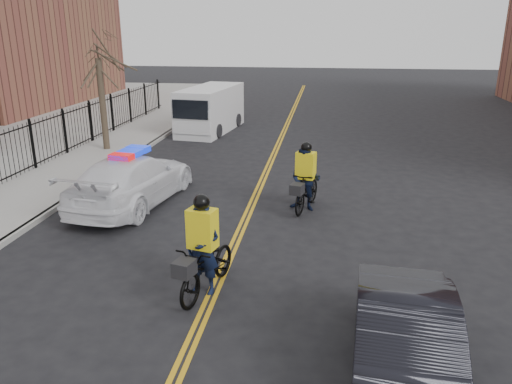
{
  "coord_description": "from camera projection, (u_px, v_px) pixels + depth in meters",
  "views": [
    {
      "loc": [
        2.24,
        -11.01,
        5.46
      ],
      "look_at": [
        0.5,
        1.33,
        1.3
      ],
      "focal_mm": 35.0,
      "sensor_mm": 36.0,
      "label": 1
    }
  ],
  "objects": [
    {
      "name": "center_line_right",
      "position": [
        269.0,
        170.0,
        19.87
      ],
      "size": [
        0.1,
        60.0,
        0.01
      ],
      "primitive_type": "cube",
      "color": "gold",
      "rests_on": "ground"
    },
    {
      "name": "iron_fence",
      "position": [
        53.0,
        139.0,
        20.76
      ],
      "size": [
        0.12,
        28.0,
        2.0
      ],
      "primitive_type": null,
      "color": "black",
      "rests_on": "ground"
    },
    {
      "name": "police_cruiser",
      "position": [
        132.0,
        180.0,
        15.86
      ],
      "size": [
        2.92,
        5.79,
        1.77
      ],
      "rotation": [
        0.0,
        0.0,
        3.02
      ],
      "color": "white",
      "rests_on": "ground"
    },
    {
      "name": "dark_sedan",
      "position": [
        405.0,
        349.0,
        7.67
      ],
      "size": [
        1.89,
        4.58,
        1.47
      ],
      "primitive_type": "imported",
      "rotation": [
        0.0,
        0.0,
        -0.08
      ],
      "color": "black",
      "rests_on": "ground"
    },
    {
      "name": "cyclist_far",
      "position": [
        305.0,
        183.0,
        15.36
      ],
      "size": [
        1.15,
        2.21,
        2.15
      ],
      "rotation": [
        0.0,
        0.0,
        -0.27
      ],
      "color": "black",
      "rests_on": "ground"
    },
    {
      "name": "ground",
      "position": [
        229.0,
        257.0,
        12.37
      ],
      "size": [
        120.0,
        120.0,
        0.0
      ],
      "primitive_type": "plane",
      "color": "black",
      "rests_on": "ground"
    },
    {
      "name": "street_tree",
      "position": [
        100.0,
        73.0,
        21.65
      ],
      "size": [
        3.2,
        3.2,
        4.8
      ],
      "color": "#3A2E22",
      "rests_on": "sidewalk"
    },
    {
      "name": "center_line_left",
      "position": [
        265.0,
        170.0,
        19.89
      ],
      "size": [
        0.1,
        60.0,
        0.01
      ],
      "primitive_type": "cube",
      "color": "gold",
      "rests_on": "ground"
    },
    {
      "name": "cargo_van",
      "position": [
        210.0,
        110.0,
        26.82
      ],
      "size": [
        2.76,
        5.85,
        2.36
      ],
      "rotation": [
        0.0,
        0.0,
        -0.13
      ],
      "color": "white",
      "rests_on": "ground"
    },
    {
      "name": "cyclist_near",
      "position": [
        203.0,
        259.0,
        10.56
      ],
      "size": [
        1.32,
        2.38,
        2.21
      ],
      "rotation": [
        0.0,
        0.0,
        -0.25
      ],
      "color": "black",
      "rests_on": "ground"
    },
    {
      "name": "curb",
      "position": [
        123.0,
        163.0,
        20.66
      ],
      "size": [
        0.2,
        60.0,
        0.15
      ],
      "primitive_type": "cube",
      "color": "gray",
      "rests_on": "ground"
    },
    {
      "name": "sidewalk",
      "position": [
        89.0,
        161.0,
        20.86
      ],
      "size": [
        3.0,
        60.0,
        0.15
      ],
      "primitive_type": "cube",
      "color": "gray",
      "rests_on": "ground"
    }
  ]
}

